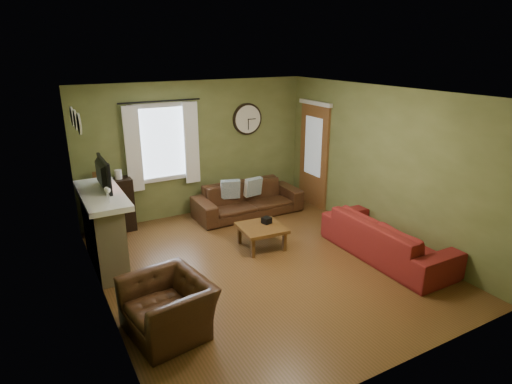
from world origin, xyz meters
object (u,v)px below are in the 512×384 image
sofa_brown (248,199)px  sofa_red (387,238)px  bookshelf (110,207)px  coffee_table (261,237)px  armchair (168,307)px

sofa_brown → sofa_red: (1.05, -2.69, 0.01)m
bookshelf → coffee_table: bearing=-42.1°
bookshelf → sofa_red: (3.62, -3.12, -0.16)m
sofa_brown → armchair: (-2.56, -2.84, 0.01)m
sofa_red → coffee_table: (-1.56, 1.26, -0.14)m
sofa_brown → armchair: armchair is taller
bookshelf → armchair: size_ratio=0.98×
armchair → coffee_table: (2.06, 1.41, -0.14)m
sofa_brown → sofa_red: bearing=-68.6°
bookshelf → armchair: 3.27m
armchair → sofa_brown: bearing=128.8°
bookshelf → sofa_red: bookshelf is taller
sofa_red → armchair: size_ratio=2.24×
sofa_brown → sofa_red: 2.89m
sofa_red → armchair: (-3.61, -0.15, -0.00)m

